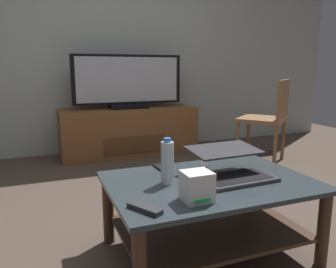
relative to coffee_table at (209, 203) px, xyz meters
name	(u,v)px	position (x,y,z in m)	size (l,w,h in m)	color
ground_plane	(178,231)	(-0.05, 0.28, -0.28)	(7.68, 7.68, 0.00)	#4C3D33
back_wall	(102,30)	(-0.05, 2.52, 1.12)	(6.40, 0.12, 2.80)	#A8B2A8
coffee_table	(209,203)	(0.00, 0.00, 0.00)	(1.03, 0.71, 0.41)	#2D383D
media_cabinet	(129,131)	(0.16, 2.20, -0.02)	(1.52, 0.52, 0.53)	brown
television	(128,83)	(0.16, 2.18, 0.53)	(1.23, 0.20, 0.59)	black
dining_chair	(270,116)	(1.42, 1.33, 0.21)	(0.62, 0.62, 0.86)	brown
laptop	(231,166)	(0.12, 0.00, 0.18)	(0.39, 0.37, 0.15)	#333338
router_box	(197,186)	(-0.18, -0.21, 0.19)	(0.12, 0.12, 0.13)	white
water_bottle_near	(167,162)	(-0.22, 0.04, 0.23)	(0.06, 0.06, 0.23)	silver
cell_phone	(163,168)	(-0.15, 0.27, 0.13)	(0.07, 0.14, 0.01)	black
tv_remote	(145,208)	(-0.42, -0.23, 0.14)	(0.04, 0.16, 0.02)	#2D2D30
soundbar_remote	(204,165)	(0.09, 0.22, 0.14)	(0.04, 0.16, 0.02)	#2D2D30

